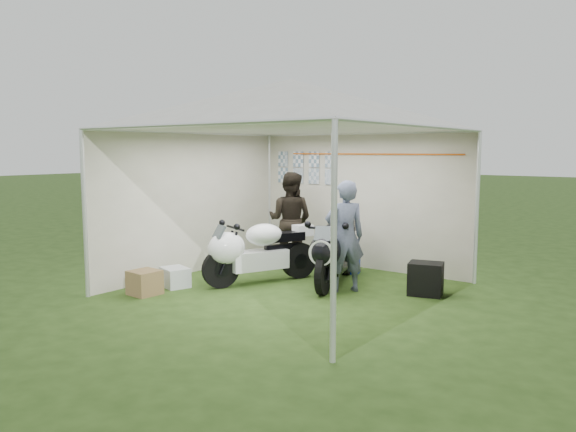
% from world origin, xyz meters
% --- Properties ---
extents(ground, '(80.00, 80.00, 0.00)m').
position_xyz_m(ground, '(0.00, 0.00, 0.00)').
color(ground, '#274114').
rests_on(ground, ground).
extents(canopy_tent, '(5.66, 5.66, 3.00)m').
position_xyz_m(canopy_tent, '(-0.00, 0.03, 2.58)').
color(canopy_tent, silver).
rests_on(canopy_tent, ground).
extents(motorcycle_white, '(0.98, 1.79, 0.94)m').
position_xyz_m(motorcycle_white, '(-0.65, -0.02, 0.52)').
color(motorcycle_white, black).
rests_on(motorcycle_white, ground).
extents(motorcycle_black, '(0.86, 1.91, 0.97)m').
position_xyz_m(motorcycle_black, '(0.36, 0.60, 0.54)').
color(motorcycle_black, black).
rests_on(motorcycle_black, ground).
extents(paddock_stand, '(0.43, 0.34, 0.29)m').
position_xyz_m(paddock_stand, '(0.09, 1.46, 0.14)').
color(paddock_stand, '#0921B7').
rests_on(paddock_stand, ground).
extents(person_dark_jacket, '(0.94, 0.82, 1.64)m').
position_xyz_m(person_dark_jacket, '(-0.96, 1.28, 0.82)').
color(person_dark_jacket, black).
rests_on(person_dark_jacket, ground).
extents(person_blue_jacket, '(0.67, 0.69, 1.60)m').
position_xyz_m(person_blue_jacket, '(0.67, 0.40, 0.80)').
color(person_blue_jacket, slate).
rests_on(person_blue_jacket, ground).
extents(equipment_box, '(0.54, 0.48, 0.46)m').
position_xyz_m(equipment_box, '(1.69, 0.90, 0.23)').
color(equipment_box, black).
rests_on(equipment_box, ground).
extents(crate_0, '(0.51, 0.45, 0.29)m').
position_xyz_m(crate_0, '(-1.48, -0.88, 0.14)').
color(crate_0, silver).
rests_on(crate_0, ground).
extents(crate_1, '(0.40, 0.40, 0.34)m').
position_xyz_m(crate_1, '(-1.47, -1.44, 0.17)').
color(crate_1, olive).
rests_on(crate_1, ground).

